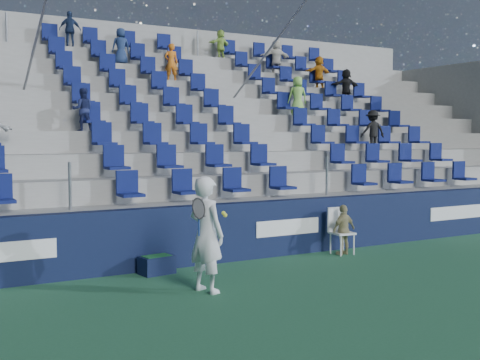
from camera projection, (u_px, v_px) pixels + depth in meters
name	position (u px, v px, depth m)	size (l,w,h in m)	color
ground	(314.00, 296.00, 9.67)	(70.00, 70.00, 0.00)	#2A6440
sponsor_wall	(223.00, 233.00, 12.37)	(24.00, 0.32, 1.20)	#0F1737
grandstand	(138.00, 153.00, 16.69)	(24.00, 8.17, 6.63)	#999994
tennis_player	(206.00, 234.00, 9.89)	(0.74, 0.82, 1.92)	white
line_judge_chair	(339.00, 227.00, 13.22)	(0.48, 0.49, 1.02)	white
line_judge	(344.00, 230.00, 13.09)	(0.64, 0.27, 1.10)	tan
ball_bin	(157.00, 264.00, 11.25)	(0.67, 0.49, 0.35)	#0E1634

